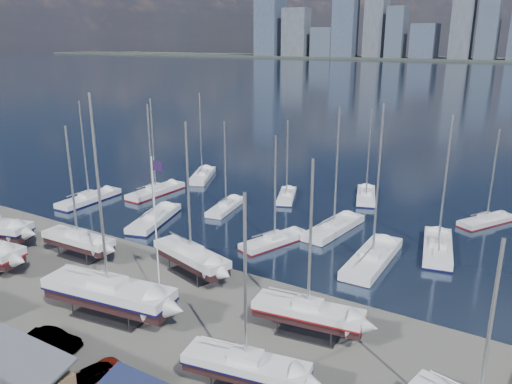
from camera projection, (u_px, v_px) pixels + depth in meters
The scene contains 22 objects.
ground at pixel (144, 305), 43.81m from camera, with size 1400.00×1400.00×0.00m, color #605E59.
water at pixel (508, 79), 297.55m from camera, with size 1400.00×600.00×0.40m, color #1A283C.
sailboat_cradle_2 at pixel (78, 240), 52.81m from camera, with size 8.66×2.64×14.18m.
sailboat_cradle_3 at pixel (109, 293), 41.42m from camera, with size 11.99×4.80×18.63m.
sailboat_cradle_4 at pixel (191, 256), 48.77m from camera, with size 9.67×5.02×15.26m.
sailboat_cradle_5 at pixel (246, 366), 32.48m from camera, with size 8.73×3.80×13.83m.
sailboat_cradle_6 at pixel (308, 313), 38.81m from camera, with size 8.99×3.60×14.27m.
sailboat_moored_0 at pixel (89, 200), 71.55m from camera, with size 3.06×10.13×15.06m.
sailboat_moored_1 at pixel (156, 192), 75.08m from camera, with size 3.28×10.15×14.99m.
sailboat_moored_2 at pixel (202, 177), 83.46m from camera, with size 6.66×10.08×14.86m.
sailboat_moored_3 at pixel (155, 220), 63.52m from camera, with size 5.82×10.90×15.70m.
sailboat_moored_4 at pixel (226, 207), 68.29m from camera, with size 3.82×8.72×12.73m.
sailboat_moored_5 at pixel (287, 197), 72.91m from camera, with size 5.11×8.31×12.03m.
sailboat_moored_6 at pixel (275, 242), 56.76m from camera, with size 5.25×9.10×13.13m.
sailboat_moored_7 at pixel (334, 229), 60.47m from camera, with size 4.16×10.76×15.84m.
sailboat_moored_8 at pixel (366, 197), 72.95m from camera, with size 5.40×9.55×13.77m.
sailboat_moored_9 at pixel (372, 260), 51.90m from camera, with size 3.39×11.54×17.35m.
sailboat_moored_10 at pixel (437, 249), 54.64m from camera, with size 5.06×10.95×15.81m.
sailboat_moored_11 at pixel (486, 222), 63.01m from camera, with size 6.30×8.48×12.62m.
car_b at pixel (52, 340), 37.44m from camera, with size 1.51×4.32×1.42m, color gray.
car_c at pixel (87, 381), 32.96m from camera, with size 2.32×5.04×1.40m, color gray.
flagpole at pixel (156, 222), 41.39m from camera, with size 1.17×0.12×13.37m.
Camera 1 is at (28.59, -38.26, 22.34)m, focal length 35.00 mm.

